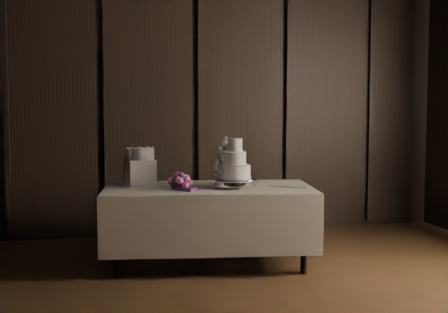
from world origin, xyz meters
The scene contains 8 objects.
room centered at (0.00, 0.00, 1.50)m, with size 6.08×7.08×3.08m.
display_table centered at (-0.20, 1.98, 0.42)m, with size 2.12×1.32×0.76m.
cake_stand centered at (0.02, 1.88, 0.81)m, with size 0.48×0.48×0.09m, color silver.
wedding_cake centered at (-0.01, 1.86, 1.00)m, with size 0.35×0.32×0.38m.
bouquet centered at (-0.51, 1.89, 0.82)m, with size 0.30×0.40×0.19m, color #E94F87, non-canonical shape.
box_pedestal centered at (-0.83, 2.27, 0.89)m, with size 0.26×0.26×0.25m, color white.
small_cake centered at (-0.83, 2.27, 1.07)m, with size 0.28×0.28×0.11m, color white.
cake_knife centered at (0.48, 1.77, 0.77)m, with size 0.37×0.02×0.01m, color silver.
Camera 1 is at (-1.38, -3.83, 1.56)m, focal length 50.00 mm.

